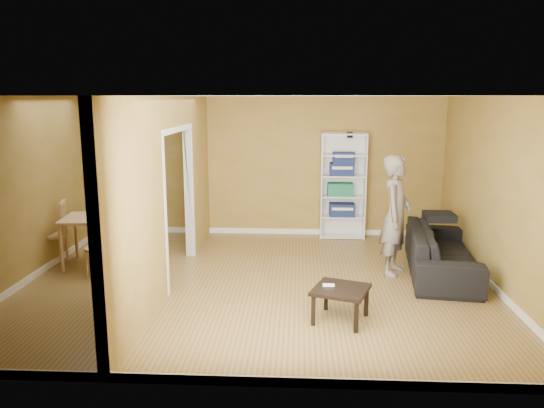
{
  "coord_description": "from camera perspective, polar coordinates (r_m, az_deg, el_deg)",
  "views": [
    {
      "loc": [
        0.58,
        -7.13,
        2.59
      ],
      "look_at": [
        0.2,
        0.2,
        1.1
      ],
      "focal_mm": 35.0,
      "sensor_mm": 36.0,
      "label": 1
    }
  ],
  "objects": [
    {
      "name": "chair_left",
      "position": [
        8.97,
        -22.54,
        -2.87
      ],
      "size": [
        0.55,
        0.55,
        1.01
      ],
      "primitive_type": null,
      "rotation": [
        0.0,
        0.0,
        -1.35
      ],
      "color": "tan",
      "rests_on": "ground"
    },
    {
      "name": "wall_speaker",
      "position": [
        9.89,
        8.37,
        7.36
      ],
      "size": [
        0.1,
        0.1,
        0.1
      ],
      "primitive_type": "cube",
      "color": "black",
      "rests_on": "room_shell"
    },
    {
      "name": "paper_box_navy_b",
      "position": [
        9.8,
        7.51,
        3.74
      ],
      "size": [
        0.44,
        0.28,
        0.22
      ],
      "primitive_type": "cube",
      "color": "#161E49",
      "rests_on": "bookshelf"
    },
    {
      "name": "paper_box_teal",
      "position": [
        9.86,
        7.35,
        1.58
      ],
      "size": [
        0.46,
        0.3,
        0.24
      ],
      "primitive_type": "cube",
      "color": "#0E7359",
      "rests_on": "bookshelf"
    },
    {
      "name": "coffee_table",
      "position": [
        6.32,
        7.4,
        -9.46
      ],
      "size": [
        0.6,
        0.6,
        0.4
      ],
      "rotation": [
        0.0,
        0.0,
        -0.34
      ],
      "color": "black",
      "rests_on": "ground"
    },
    {
      "name": "partition",
      "position": [
        7.46,
        -10.88,
        1.31
      ],
      "size": [
        0.22,
        5.5,
        2.6
      ],
      "primitive_type": null,
      "color": "#A68046",
      "rests_on": "ground"
    },
    {
      "name": "dining_table",
      "position": [
        8.62,
        -17.6,
        -1.82
      ],
      "size": [
        1.22,
        0.82,
        0.77
      ],
      "rotation": [
        0.0,
        0.0,
        0.11
      ],
      "color": "#BDB586",
      "rests_on": "ground"
    },
    {
      "name": "bookshelf",
      "position": [
        9.9,
        7.62,
        1.98
      ],
      "size": [
        0.82,
        0.36,
        1.95
      ],
      "color": "white",
      "rests_on": "ground"
    },
    {
      "name": "chair_near",
      "position": [
        8.14,
        -18.13,
        -4.34
      ],
      "size": [
        0.42,
        0.42,
        0.91
      ],
      "primitive_type": null,
      "rotation": [
        0.0,
        0.0,
        -0.01
      ],
      "color": "tan",
      "rests_on": "ground"
    },
    {
      "name": "game_controller",
      "position": [
        6.34,
        6.11,
        -8.66
      ],
      "size": [
        0.14,
        0.04,
        0.03
      ],
      "primitive_type": "cube",
      "color": "white",
      "rests_on": "coffee_table"
    },
    {
      "name": "person",
      "position": [
        7.93,
        13.22,
        -0.11
      ],
      "size": [
        0.92,
        0.84,
        2.08
      ],
      "primitive_type": "imported",
      "rotation": [
        0.0,
        0.0,
        1.18
      ],
      "color": "slate",
      "rests_on": "ground"
    },
    {
      "name": "paper_box_navy_a",
      "position": [
        9.93,
        7.52,
        -0.59
      ],
      "size": [
        0.46,
        0.3,
        0.23
      ],
      "primitive_type": "cube",
      "color": "navy",
      "rests_on": "bookshelf"
    },
    {
      "name": "paper_box_navy_c",
      "position": [
        9.78,
        7.7,
        4.81
      ],
      "size": [
        0.39,
        0.25,
        0.2
      ],
      "primitive_type": "cube",
      "color": "#191450",
      "rests_on": "bookshelf"
    },
    {
      "name": "sofa",
      "position": [
        8.25,
        17.79,
        -4.18
      ],
      "size": [
        2.43,
        1.29,
        0.88
      ],
      "primitive_type": "imported",
      "rotation": [
        0.0,
        0.0,
        1.44
      ],
      "color": "#28282E",
      "rests_on": "ground"
    },
    {
      "name": "chair_far",
      "position": [
        9.19,
        -15.62,
        -2.15
      ],
      "size": [
        0.49,
        0.49,
        0.98
      ],
      "primitive_type": null,
      "rotation": [
        0.0,
        0.0,
        3.25
      ],
      "color": "#CAB183",
      "rests_on": "ground"
    },
    {
      "name": "room_shell",
      "position": [
        7.27,
        -1.66,
        1.25
      ],
      "size": [
        6.5,
        6.5,
        6.5
      ],
      "color": "olive",
      "rests_on": "ground"
    }
  ]
}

